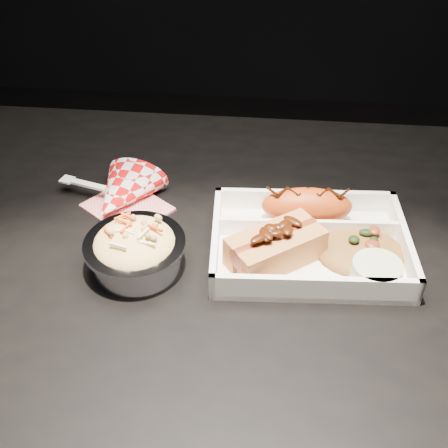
{
  "coord_description": "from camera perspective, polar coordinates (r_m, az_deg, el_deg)",
  "views": [
    {
      "loc": [
        0.03,
        -0.52,
        1.24
      ],
      "look_at": [
        -0.03,
        0.01,
        0.81
      ],
      "focal_mm": 45.0,
      "sensor_mm": 36.0,
      "label": 1
    }
  ],
  "objects": [
    {
      "name": "napkin_fork",
      "position": [
        0.82,
        -10.42,
        2.94
      ],
      "size": [
        0.18,
        0.15,
        0.1
      ],
      "rotation": [
        0.0,
        0.0,
        -0.27
      ],
      "color": "red",
      "rests_on": "dining_table"
    },
    {
      "name": "hotdog",
      "position": [
        0.7,
        5.27,
        -2.15
      ],
      "size": [
        0.13,
        0.12,
        0.06
      ],
      "rotation": [
        0.0,
        0.0,
        0.64
      ],
      "color": "#C97E44",
      "rests_on": "food_tray"
    },
    {
      "name": "food_tray",
      "position": [
        0.74,
        8.57,
        -2.19
      ],
      "size": [
        0.26,
        0.19,
        0.04
      ],
      "rotation": [
        0.0,
        0.0,
        0.06
      ],
      "color": "white",
      "rests_on": "dining_table"
    },
    {
      "name": "foil_coleslaw_cup",
      "position": [
        0.7,
        -9.01,
        -2.5
      ],
      "size": [
        0.13,
        0.13,
        0.07
      ],
      "color": "silver",
      "rests_on": "dining_table"
    },
    {
      "name": "dining_table",
      "position": [
        0.78,
        1.82,
        -9.32
      ],
      "size": [
        1.2,
        0.8,
        0.75
      ],
      "color": "black",
      "rests_on": "ground"
    },
    {
      "name": "fried_rice_mound",
      "position": [
        0.73,
        13.79,
        -2.11
      ],
      "size": [
        0.12,
        0.1,
        0.03
      ],
      "primitive_type": "ellipsoid",
      "rotation": [
        0.0,
        0.0,
        0.06
      ],
      "color": "brown",
      "rests_on": "food_tray"
    },
    {
      "name": "cupcake_liner",
      "position": [
        0.7,
        15.2,
        -4.87
      ],
      "size": [
        0.06,
        0.06,
        0.03
      ],
      "primitive_type": "cylinder",
      "color": "beige",
      "rests_on": "food_tray"
    },
    {
      "name": "fried_pastry",
      "position": [
        0.77,
        8.41,
        1.81
      ],
      "size": [
        0.13,
        0.06,
        0.05
      ],
      "primitive_type": "ellipsoid",
      "rotation": [
        0.0,
        0.0,
        0.06
      ],
      "color": "#C34713",
      "rests_on": "food_tray"
    }
  ]
}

